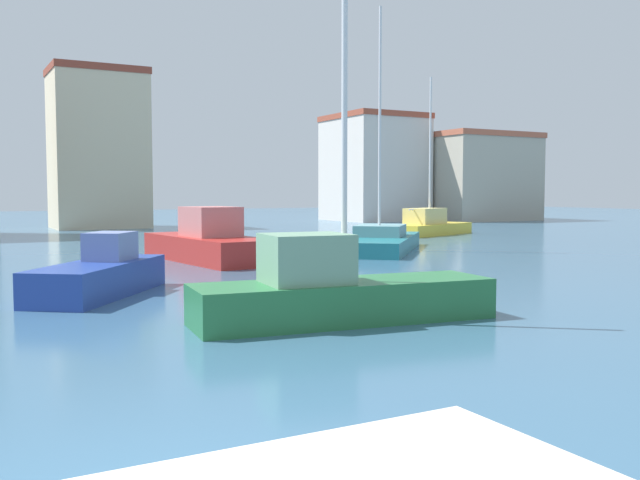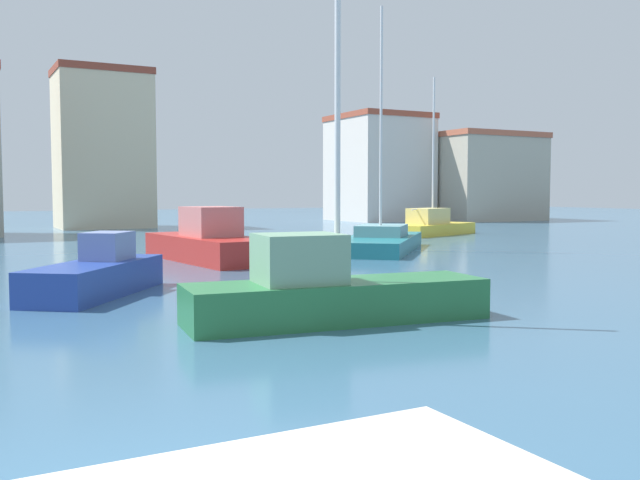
{
  "view_description": "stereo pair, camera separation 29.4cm",
  "coord_description": "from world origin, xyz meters",
  "px_view_note": "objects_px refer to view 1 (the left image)",
  "views": [
    {
      "loc": [
        -1.44,
        -4.81,
        2.63
      ],
      "look_at": [
        11.28,
        18.46,
        0.81
      ],
      "focal_mm": 39.22,
      "sensor_mm": 36.0,
      "label": 1
    },
    {
      "loc": [
        -1.19,
        -4.95,
        2.63
      ],
      "look_at": [
        11.28,
        18.46,
        0.81
      ],
      "focal_mm": 39.22,
      "sensor_mm": 36.0,
      "label": 2
    }
  ],
  "objects_px": {
    "motorboat_blue_near_pier": "(100,275)",
    "sailboat_teal_mid_harbor": "(379,241)",
    "motorboat_red_inner_mooring": "(209,243)",
    "sailboat_green_behind_lamppost": "(336,291)",
    "sailboat_yellow_center_channel": "(428,225)"
  },
  "relations": [
    {
      "from": "motorboat_red_inner_mooring",
      "to": "sailboat_teal_mid_harbor",
      "type": "bearing_deg",
      "value": 5.14
    },
    {
      "from": "sailboat_green_behind_lamppost",
      "to": "sailboat_teal_mid_harbor",
      "type": "bearing_deg",
      "value": 53.63
    },
    {
      "from": "sailboat_green_behind_lamppost",
      "to": "sailboat_teal_mid_harbor",
      "type": "distance_m",
      "value": 17.44
    },
    {
      "from": "sailboat_green_behind_lamppost",
      "to": "sailboat_yellow_center_channel",
      "type": "distance_m",
      "value": 29.59
    },
    {
      "from": "motorboat_blue_near_pier",
      "to": "sailboat_teal_mid_harbor",
      "type": "bearing_deg",
      "value": 29.96
    },
    {
      "from": "motorboat_blue_near_pier",
      "to": "motorboat_red_inner_mooring",
      "type": "height_order",
      "value": "motorboat_red_inner_mooring"
    },
    {
      "from": "motorboat_blue_near_pier",
      "to": "motorboat_red_inner_mooring",
      "type": "distance_m",
      "value": 9.05
    },
    {
      "from": "sailboat_yellow_center_channel",
      "to": "sailboat_teal_mid_harbor",
      "type": "bearing_deg",
      "value": -137.66
    },
    {
      "from": "sailboat_teal_mid_harbor",
      "to": "motorboat_red_inner_mooring",
      "type": "bearing_deg",
      "value": -174.86
    },
    {
      "from": "motorboat_blue_near_pier",
      "to": "motorboat_red_inner_mooring",
      "type": "bearing_deg",
      "value": 52.7
    },
    {
      "from": "motorboat_blue_near_pier",
      "to": "sailboat_yellow_center_channel",
      "type": "distance_m",
      "value": 28.03
    },
    {
      "from": "sailboat_yellow_center_channel",
      "to": "motorboat_red_inner_mooring",
      "type": "bearing_deg",
      "value": -152.56
    },
    {
      "from": "motorboat_blue_near_pier",
      "to": "sailboat_yellow_center_channel",
      "type": "relative_size",
      "value": 0.51
    },
    {
      "from": "sailboat_green_behind_lamppost",
      "to": "sailboat_yellow_center_channel",
      "type": "bearing_deg",
      "value": 48.97
    },
    {
      "from": "motorboat_red_inner_mooring",
      "to": "motorboat_blue_near_pier",
      "type": "bearing_deg",
      "value": -127.3
    }
  ]
}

